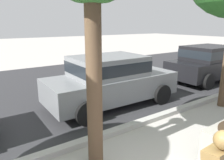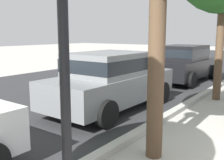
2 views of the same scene
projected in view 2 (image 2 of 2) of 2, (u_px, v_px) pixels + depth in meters
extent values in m
cube|color=#2D2D30|center=(5.00, 102.00, 8.03)|extent=(60.00, 9.00, 0.01)
cube|color=#B2AFA8|center=(136.00, 134.00, 5.37)|extent=(60.00, 0.20, 0.12)
cylinder|color=brown|center=(156.00, 65.00, 4.28)|extent=(0.27, 0.27, 3.10)
cylinder|color=brown|center=(219.00, 51.00, 8.17)|extent=(0.24, 0.24, 3.05)
cube|color=slate|center=(112.00, 87.00, 7.31)|extent=(4.13, 1.76, 0.70)
cube|color=slate|center=(109.00, 64.00, 7.08)|extent=(2.16, 1.60, 0.60)
cube|color=black|center=(109.00, 64.00, 7.08)|extent=(2.17, 1.61, 0.33)
cylinder|color=black|center=(115.00, 86.00, 8.91)|extent=(0.64, 0.23, 0.64)
cylinder|color=black|center=(162.00, 93.00, 7.91)|extent=(0.64, 0.23, 0.64)
cylinder|color=black|center=(54.00, 102.00, 6.81)|extent=(0.64, 0.23, 0.64)
cylinder|color=black|center=(107.00, 114.00, 5.81)|extent=(0.64, 0.23, 0.64)
cube|color=black|center=(184.00, 67.00, 11.55)|extent=(4.13, 1.76, 0.70)
cube|color=black|center=(183.00, 52.00, 11.32)|extent=(2.16, 1.60, 0.60)
cube|color=black|center=(183.00, 52.00, 11.32)|extent=(2.17, 1.61, 0.33)
cylinder|color=black|center=(177.00, 69.00, 13.16)|extent=(0.64, 0.23, 0.64)
cylinder|color=black|center=(213.00, 72.00, 12.16)|extent=(0.64, 0.23, 0.64)
cylinder|color=black|center=(151.00, 76.00, 11.05)|extent=(0.64, 0.23, 0.64)
cylinder|color=black|center=(191.00, 80.00, 10.05)|extent=(0.64, 0.23, 0.64)
cylinder|color=black|center=(64.00, 56.00, 2.96)|extent=(0.12, 0.12, 3.60)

